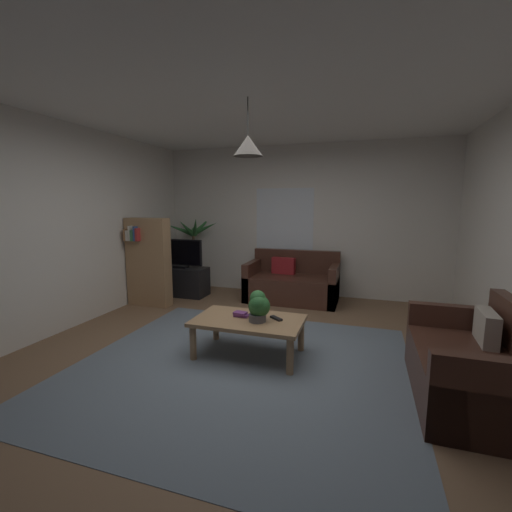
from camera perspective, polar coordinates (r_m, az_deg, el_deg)
The scene contains 18 objects.
floor at distance 3.78m, azimuth -1.46°, elevation -16.78°, with size 5.01×5.59×0.02m, color brown.
rug at distance 3.60m, azimuth -2.57°, elevation -17.87°, with size 3.25×3.08×0.01m, color slate.
wall_back at distance 6.16m, azimuth 7.30°, elevation 5.84°, with size 5.13×0.06×2.64m, color silver.
wall_left at distance 4.89m, azimuth -30.86°, elevation 4.00°, with size 0.06×5.59×2.64m, color silver.
ceiling at distance 3.57m, azimuth -1.65°, elevation 25.55°, with size 5.01×5.59×0.02m, color white.
window_pane at distance 6.18m, azimuth 4.74°, elevation 5.72°, with size 1.04×0.01×1.18m, color white.
couch_under_window at distance 5.82m, azimuth 6.04°, elevation -4.70°, with size 1.51×0.82×0.82m.
couch_right_side at distance 3.43m, azimuth 32.64°, elevation -15.66°, with size 0.82×1.33×0.82m.
coffee_table at distance 3.71m, azimuth -1.24°, elevation -11.26°, with size 1.15×0.69×0.40m.
book_on_table_0 at distance 3.76m, azimuth -2.45°, elevation -9.86°, with size 0.16×0.08×0.03m, color #72387F.
book_on_table_1 at distance 3.75m, azimuth -2.66°, elevation -9.49°, with size 0.13×0.10×0.03m, color #72387F.
remote_on_table_0 at distance 3.68m, azimuth 3.39°, elevation -10.33°, with size 0.05×0.16×0.02m, color black.
potted_plant_on_table at distance 3.57m, azimuth 0.43°, elevation -8.24°, with size 0.23×0.23×0.32m.
tv_stand at distance 6.26m, azimuth -12.22°, elevation -4.14°, with size 0.90×0.44×0.50m, color black.
tv at distance 6.15m, azimuth -12.47°, elevation 0.45°, with size 0.81×0.16×0.51m.
potted_palm_corner at distance 6.67m, azimuth -10.31°, elevation 0.55°, with size 1.01×0.83×1.44m.
bookshelf_corner at distance 5.69m, azimuth -17.54°, elevation -0.86°, with size 0.70×0.31×1.40m.
pendant_lamp at distance 3.54m, azimuth -1.34°, elevation 17.93°, with size 0.29×0.29×0.56m.
Camera 1 is at (1.14, -3.22, 1.61)m, focal length 23.98 mm.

